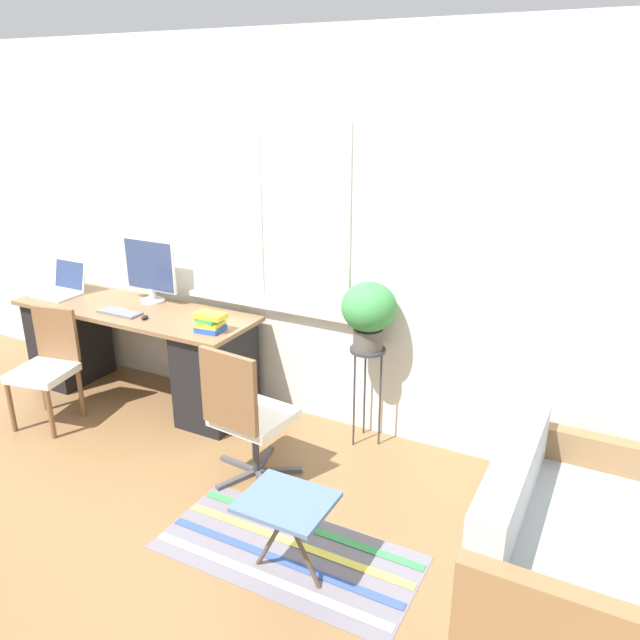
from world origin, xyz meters
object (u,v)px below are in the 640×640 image
Objects in this scene: keyboard at (120,312)px; book_stack at (210,322)px; plant_stand at (367,362)px; monitor at (150,269)px; folding_stool at (286,507)px; mouse at (145,317)px; couch_loveseat at (561,558)px; laptop at (61,288)px; potted_plant at (369,311)px; office_chair_swivel at (246,414)px; desk_chair_wooden at (47,364)px.

book_stack is (0.81, 0.03, 0.05)m from keyboard.
keyboard is 0.49× the size of plant_stand.
monitor is 2.50m from folding_stool.
mouse reaches higher than couch_loveseat.
monitor is 0.87m from book_stack.
monitor reaches higher than plant_stand.
potted_plant reaches higher than laptop.
couch_loveseat is at bearing -34.20° from plant_stand.
keyboard is 0.26m from mouse.
book_stack is 0.82m from office_chair_swivel.
desk_chair_wooden reaches higher than mouse.
plant_stand is (1.86, 0.35, -0.16)m from keyboard.
keyboard is 0.27× the size of couch_loveseat.
desk_chair_wooden is 2.42m from folding_stool.
keyboard is at bearing -178.05° from book_stack.
laptop is 0.37× the size of office_chair_swivel.
laptop is 0.26× the size of couch_loveseat.
mouse is 0.09× the size of plant_stand.
couch_loveseat is at bearing -11.18° from mouse.
laptop reaches higher than plant_stand.
desk_chair_wooden is (-0.34, -0.79, -0.56)m from monitor.
keyboard is at bearing -94.10° from monitor.
office_chair_swivel is 0.88m from folding_stool.
keyboard is at bearing 177.26° from mouse.
book_stack is (1.57, -0.10, 0.01)m from laptop.
folding_stool is (0.64, -0.61, -0.05)m from office_chair_swivel.
keyboard is 0.74× the size of folding_stool.
folding_stool is at bearing -22.51° from laptop.
laptop is 4.13m from couch_loveseat.
laptop is 2.64m from plant_stand.
laptop is 1.58m from book_stack.
plant_stand is (2.18, 0.80, 0.15)m from desk_chair_wooden.
keyboard reaches higher than plant_stand.
laptop is 0.73× the size of folding_stool.
office_chair_swivel is at bearing 136.52° from folding_stool.
couch_loveseat is at bearing -14.52° from book_stack.
mouse is 0.08× the size of desk_chair_wooden.
desk_chair_wooden is at bearing -124.76° from keyboard.
folding_stool is (-1.23, -0.42, 0.14)m from couch_loveseat.
folding_stool is at bearing -40.81° from book_stack.
potted_plant is (1.84, 0.01, -0.04)m from monitor.
potted_plant is 0.98× the size of folding_stool.
plant_stand is at bearing 55.80° from couch_loveseat.
office_chair_swivel is (1.71, 0.03, 0.02)m from desk_chair_wooden.
office_chair_swivel reaches higher than plant_stand.
keyboard is 1.91m from potted_plant.
laptop is 0.98× the size of keyboard.
couch_loveseat is (3.24, -0.94, -0.73)m from monitor.
laptop is at bearing 172.00° from mouse.
monitor is 0.54× the size of office_chair_swivel.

